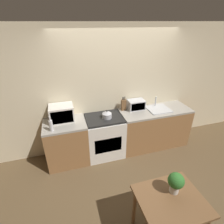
% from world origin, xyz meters
% --- Properties ---
extents(ground_plane, '(16.00, 16.00, 0.00)m').
position_xyz_m(ground_plane, '(0.00, 0.00, 0.00)').
color(ground_plane, brown).
extents(wall_back, '(10.00, 0.06, 2.60)m').
position_xyz_m(wall_back, '(0.00, 1.17, 1.30)').
color(wall_back, beige).
rests_on(wall_back, ground_plane).
extents(counter_left_run, '(0.79, 0.62, 0.90)m').
position_xyz_m(counter_left_run, '(-1.15, 0.83, 0.45)').
color(counter_left_run, olive).
rests_on(counter_left_run, ground_plane).
extents(counter_right_run, '(1.54, 0.62, 0.90)m').
position_xyz_m(counter_right_run, '(0.77, 0.83, 0.45)').
color(counter_right_run, olive).
rests_on(counter_right_run, ground_plane).
extents(stove_range, '(0.76, 0.62, 0.90)m').
position_xyz_m(stove_range, '(-0.38, 0.83, 0.45)').
color(stove_range, silver).
rests_on(stove_range, ground_plane).
extents(kettle, '(0.19, 0.19, 0.17)m').
position_xyz_m(kettle, '(-0.32, 0.79, 0.97)').
color(kettle, '#B7B7BC').
rests_on(kettle, stove_range).
extents(microwave, '(0.44, 0.35, 0.31)m').
position_xyz_m(microwave, '(-1.17, 0.94, 1.06)').
color(microwave, silver).
rests_on(microwave, counter_left_run).
extents(bottle, '(0.07, 0.07, 0.29)m').
position_xyz_m(bottle, '(-1.37, 0.63, 1.01)').
color(bottle, silver).
rests_on(bottle, counter_left_run).
extents(knife_block, '(0.10, 0.06, 0.31)m').
position_xyz_m(knife_block, '(0.10, 1.02, 1.02)').
color(knife_block, brown).
rests_on(knife_block, counter_right_run).
extents(toaster_oven, '(0.35, 0.24, 0.21)m').
position_xyz_m(toaster_oven, '(0.38, 1.00, 1.00)').
color(toaster_oven, silver).
rests_on(toaster_oven, counter_right_run).
extents(sink_basin, '(0.47, 0.43, 0.24)m').
position_xyz_m(sink_basin, '(0.84, 0.84, 0.91)').
color(sink_basin, silver).
rests_on(sink_basin, counter_right_run).
extents(dining_table, '(0.78, 0.67, 0.74)m').
position_xyz_m(dining_table, '(-0.04, -1.03, 0.63)').
color(dining_table, brown).
rests_on(dining_table, ground_plane).
extents(potted_plant, '(0.19, 0.19, 0.28)m').
position_xyz_m(potted_plant, '(0.05, -0.95, 0.91)').
color(potted_plant, beige).
rests_on(potted_plant, dining_table).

